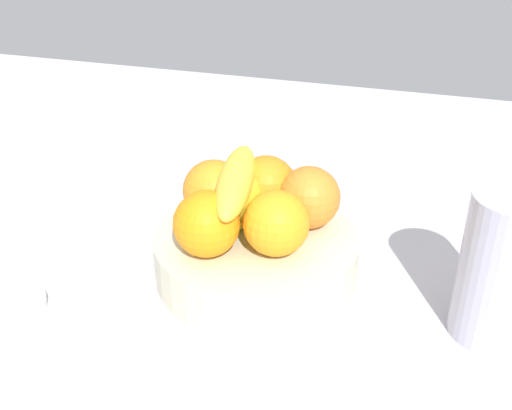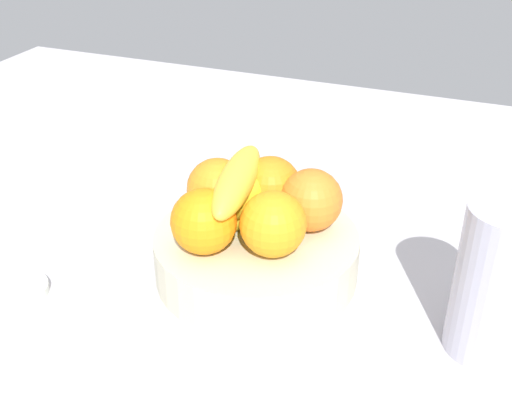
{
  "view_description": "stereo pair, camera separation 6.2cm",
  "coord_description": "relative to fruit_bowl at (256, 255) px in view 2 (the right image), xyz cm",
  "views": [
    {
      "loc": [
        14.16,
        -60.51,
        45.75
      ],
      "look_at": [
        -3.05,
        -0.12,
        9.65
      ],
      "focal_mm": 44.97,
      "sensor_mm": 36.0,
      "label": 1
    },
    {
      "loc": [
        20.03,
        -58.52,
        45.75
      ],
      "look_at": [
        -3.05,
        -0.12,
        9.65
      ],
      "focal_mm": 44.97,
      "sensor_mm": 36.0,
      "label": 2
    }
  ],
  "objects": [
    {
      "name": "orange_back_left",
      "position": [
        -5.95,
        2.49,
        6.51
      ],
      "size": [
        7.38,
        7.38,
        7.38
      ],
      "primitive_type": "sphere",
      "color": "orange",
      "rests_on": "fruit_bowl"
    },
    {
      "name": "orange_front_left",
      "position": [
        2.69,
        -2.7,
        6.51
      ],
      "size": [
        7.38,
        7.38,
        7.38
      ],
      "primitive_type": "sphere",
      "color": "orange",
      "rests_on": "fruit_bowl"
    },
    {
      "name": "orange_back_right",
      "position": [
        -4.19,
        -4.93,
        6.51
      ],
      "size": [
        7.38,
        7.38,
        7.38
      ],
      "primitive_type": "sphere",
      "color": "orange",
      "rests_on": "fruit_bowl"
    },
    {
      "name": "orange_center",
      "position": [
        -0.22,
        5.31,
        6.51
      ],
      "size": [
        7.38,
        7.38,
        7.38
      ],
      "primitive_type": "sphere",
      "color": "orange",
      "rests_on": "fruit_bowl"
    },
    {
      "name": "banana_bunch",
      "position": [
        -2.23,
        1.47,
        7.02
      ],
      "size": [
        11.25,
        18.58,
        8.4
      ],
      "color": "yellow",
      "rests_on": "fruit_bowl"
    },
    {
      "name": "jar_lid",
      "position": [
        -24.07,
        -13.64,
        -2.29
      ],
      "size": [
        6.85,
        6.85,
        1.06
      ],
      "primitive_type": "cylinder",
      "color": "white",
      "rests_on": "ground_plane"
    },
    {
      "name": "fruit_bowl",
      "position": [
        0.0,
        0.0,
        0.0
      ],
      "size": [
        24.05,
        24.05,
        5.65
      ],
      "primitive_type": "cylinder",
      "color": "beige",
      "rests_on": "ground_plane"
    },
    {
      "name": "ground_plane",
      "position": [
        3.05,
        0.12,
        -4.32
      ],
      "size": [
        180.0,
        140.0,
        3.0
      ],
      "primitive_type": "cube",
      "color": "#B6B2B9"
    },
    {
      "name": "thermos_tumbler",
      "position": [
        26.38,
        -3.07,
        5.4
      ],
      "size": [
        8.11,
        8.11,
        16.44
      ],
      "primitive_type": "cylinder",
      "color": "#B2B1C2",
      "rests_on": "ground_plane"
    },
    {
      "name": "orange_front_right",
      "position": [
        5.31,
        3.91,
        6.51
      ],
      "size": [
        7.38,
        7.38,
        7.38
      ],
      "primitive_type": "sphere",
      "color": "orange",
      "rests_on": "fruit_bowl"
    }
  ]
}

